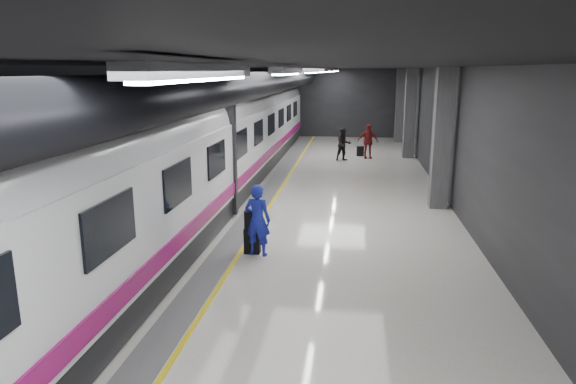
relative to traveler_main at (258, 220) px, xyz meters
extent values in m
plane|color=silver|center=(0.49, 3.19, -0.88)|extent=(40.00, 40.00, 0.00)
cube|color=black|center=(0.49, 3.19, 3.62)|extent=(10.00, 40.00, 0.02)
cube|color=#28282B|center=(0.49, 23.19, 1.37)|extent=(10.00, 0.02, 4.50)
cube|color=#28282B|center=(-4.51, 3.19, 1.37)|extent=(0.02, 40.00, 4.50)
cube|color=#28282B|center=(5.49, 3.19, 1.37)|extent=(0.02, 40.00, 4.50)
cube|color=slate|center=(-0.86, 3.19, -0.88)|extent=(0.65, 39.80, 0.01)
cube|color=yellow|center=(-0.46, 3.19, -0.88)|extent=(0.10, 39.80, 0.01)
cylinder|color=black|center=(-0.81, 3.19, 3.07)|extent=(0.80, 38.00, 0.80)
cube|color=silver|center=(1.09, -7.81, 3.52)|extent=(0.22, 2.60, 0.10)
cube|color=silver|center=(1.09, -2.81, 3.52)|extent=(0.22, 2.60, 0.10)
cube|color=silver|center=(1.09, 2.19, 3.52)|extent=(0.22, 2.60, 0.10)
cube|color=silver|center=(1.09, 7.19, 3.52)|extent=(0.22, 2.60, 0.10)
cube|color=silver|center=(1.09, 12.19, 3.52)|extent=(0.22, 2.60, 0.10)
cube|color=silver|center=(1.09, 17.19, 3.52)|extent=(0.22, 2.60, 0.10)
cube|color=silver|center=(1.09, 21.19, 3.52)|extent=(0.22, 2.60, 0.10)
cube|color=#515154|center=(5.04, 5.19, 1.37)|extent=(0.55, 0.55, 4.50)
cube|color=#515154|center=(5.04, 15.19, 1.37)|extent=(0.55, 0.55, 4.50)
cube|color=#515154|center=(5.04, 21.19, 1.37)|extent=(0.55, 0.55, 4.50)
cube|color=black|center=(-2.76, 3.19, -0.53)|extent=(2.80, 38.00, 0.60)
cube|color=white|center=(-2.76, 3.19, 0.87)|extent=(2.90, 38.00, 2.20)
cylinder|color=white|center=(-2.76, 3.19, 1.82)|extent=(2.80, 38.00, 2.80)
cube|color=#910D5C|center=(-1.29, 3.19, 0.07)|extent=(0.04, 38.00, 0.35)
cube|color=black|center=(-2.76, 3.19, 1.12)|extent=(3.05, 0.25, 3.80)
cube|color=black|center=(-1.29, -4.81, 1.27)|extent=(0.05, 1.60, 0.85)
cube|color=black|center=(-1.29, -1.81, 1.27)|extent=(0.05, 1.60, 0.85)
cube|color=black|center=(-1.29, 1.19, 1.27)|extent=(0.05, 1.60, 0.85)
cube|color=black|center=(-1.29, 4.19, 1.27)|extent=(0.05, 1.60, 0.85)
cube|color=black|center=(-1.29, 7.19, 1.27)|extent=(0.05, 1.60, 0.85)
cube|color=black|center=(-1.29, 10.19, 1.27)|extent=(0.05, 1.60, 0.85)
cube|color=black|center=(-1.29, 13.19, 1.27)|extent=(0.05, 1.60, 0.85)
cube|color=black|center=(-1.29, 16.19, 1.27)|extent=(0.05, 1.60, 0.85)
cube|color=black|center=(-1.29, 19.19, 1.27)|extent=(0.05, 1.60, 0.85)
imported|color=blue|center=(0.00, 0.00, 0.00)|extent=(0.71, 0.53, 1.77)
cube|color=black|center=(-0.16, 0.11, -0.57)|extent=(0.39, 0.25, 0.63)
cube|color=black|center=(-0.19, 0.12, -0.03)|extent=(0.36, 0.24, 0.44)
imported|color=black|center=(1.75, 13.79, -0.07)|extent=(0.97, 0.88, 1.63)
imported|color=maroon|center=(2.96, 14.63, 0.00)|extent=(1.08, 0.57, 1.76)
cube|color=black|center=(2.60, 15.30, -0.63)|extent=(0.39, 0.29, 0.51)
camera|label=1|loc=(2.24, -11.67, 3.52)|focal=32.00mm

